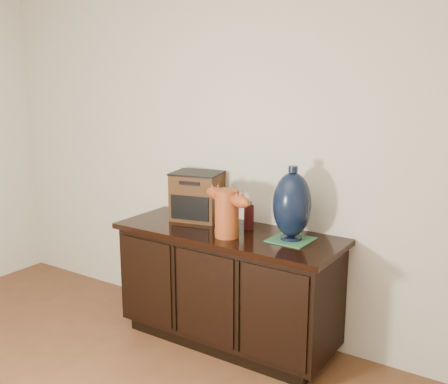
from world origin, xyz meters
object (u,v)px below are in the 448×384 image
Objects in this scene: tv_radio at (197,196)px; spray_can at (249,215)px; sideboard at (228,286)px; terracotta_vessel at (227,211)px; lamp_base at (292,205)px.

spray_can is (0.41, -0.00, -0.07)m from tv_radio.
sideboard is at bearing -126.28° from spray_can.
terracotta_vessel is at bearing -43.05° from tv_radio.
terracotta_vessel is at bearing -59.37° from sideboard.
terracotta_vessel is 0.92× the size of lamp_base.
tv_radio is 1.99× the size of spray_can.
lamp_base reaches higher than spray_can.
sideboard is 0.72m from lamp_base.
terracotta_vessel is 2.17× the size of spray_can.
sideboard is 3.60× the size of terracotta_vessel.
lamp_base is at bearing -18.58° from tv_radio.
lamp_base reaches higher than tv_radio.
terracotta_vessel is 0.39m from lamp_base.
lamp_base is (0.74, -0.07, 0.05)m from tv_radio.
spray_can is at bearing 104.48° from terracotta_vessel.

